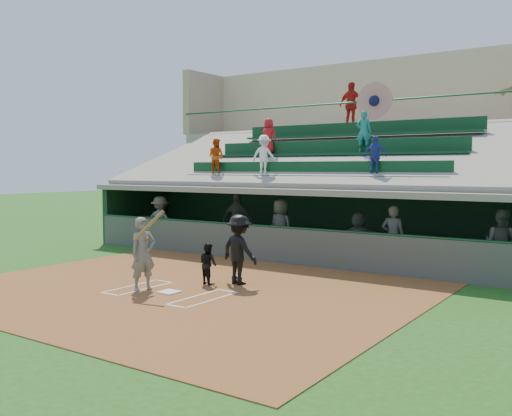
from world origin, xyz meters
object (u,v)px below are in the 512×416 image
Objects in this scene: batter_at_plate at (143,254)px; water_cooler at (146,221)px; catcher at (208,264)px; home_plate at (169,292)px; white_table at (148,233)px.

water_cooler is at bearing 134.95° from batter_at_plate.
batter_at_plate is at bearing 77.81° from catcher.
white_table reaches higher than home_plate.
catcher is at bearing -51.60° from white_table.
home_plate is 0.42× the size of catcher.
home_plate is 1.11m from batter_at_plate.
home_plate is at bearing 101.45° from catcher.
home_plate is 9.27m from white_table.
water_cooler is (-6.29, 6.30, -0.02)m from batter_at_plate.
batter_at_plate is at bearing -166.89° from home_plate.
catcher is at bearing 84.26° from home_plate.
home_plate is 1.38m from catcher.
catcher reaches higher than home_plate.
batter_at_plate is (-0.68, -0.16, 0.87)m from home_plate.
home_plate is at bearing 13.11° from batter_at_plate.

